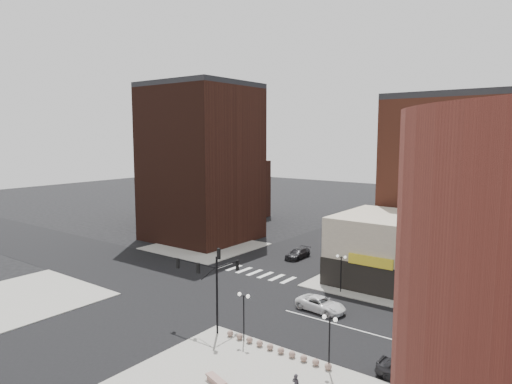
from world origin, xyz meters
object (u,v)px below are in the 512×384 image
Objects in this scene: dark_sedan_east at (410,372)px; stone_bench at (216,381)px; street_lamp_se_a at (244,305)px; street_lamp_ne at (341,264)px; white_suv at (321,304)px; traffic_signal at (211,277)px; dark_sedan_north at (298,254)px; street_lamp_se_b at (330,329)px.

stone_bench is (-10.71, -8.42, -0.44)m from dark_sedan_east.
street_lamp_se_a is 1.00× the size of street_lamp_ne.
street_lamp_se_a is 0.82× the size of white_suv.
traffic_signal is at bearing -106.75° from street_lamp_ne.
white_suv is at bearing -51.65° from dark_sedan_north.
street_lamp_ne is at bearing 43.31° from dark_sedan_east.
street_lamp_se_b is at bearing 112.47° from dark_sedan_east.
street_lamp_se_b is 0.87× the size of dark_sedan_north.
white_suv is at bearing 60.35° from traffic_signal.
stone_bench is at bearing -129.91° from street_lamp_se_b.
street_lamp_ne is 14.89m from dark_sedan_north.
street_lamp_ne is 0.88× the size of dark_sedan_east.
dark_sedan_north is 2.30× the size of stone_bench.
street_lamp_se_a is at bearing 100.46° from dark_sedan_east.
street_lamp_se_a is 8.00m from street_lamp_se_b.
stone_bench is at bearing -85.85° from street_lamp_ne.
street_lamp_se_b is at bearing -54.16° from dark_sedan_north.
traffic_signal is 1.87× the size of street_lamp_se_a.
traffic_signal is at bearing 177.43° from street_lamp_se_a.
street_lamp_se_b reaches higher than white_suv.
street_lamp_se_a is at bearing 180.00° from street_lamp_se_b.
dark_sedan_east is 13.63m from stone_bench.
traffic_signal is at bearing 98.04° from dark_sedan_east.
white_suv is at bearing 110.10° from stone_bench.
street_lamp_ne is at bearing 73.25° from traffic_signal.
street_lamp_ne is 0.87× the size of dark_sedan_north.
traffic_signal is 17.69m from dark_sedan_east.
white_suv is 16.44m from stone_bench.
dark_sedan_east is (17.10, 1.83, -4.15)m from traffic_signal.
street_lamp_se_a is 16.03m from street_lamp_ne.
street_lamp_ne is 0.82× the size of white_suv.
dark_sedan_east reaches higher than dark_sedan_north.
stone_bench is (1.63, -22.42, -2.92)m from street_lamp_ne.
dark_sedan_north is at bearing 104.60° from traffic_signal.
street_lamp_ne is at bearing -39.51° from dark_sedan_north.
street_lamp_se_b is at bearing 67.41° from stone_bench.
dark_sedan_north is at bearing 140.53° from street_lamp_ne.
street_lamp_se_a reaches higher than dark_sedan_north.
street_lamp_se_a reaches higher than white_suv.
traffic_signal is 11.88m from street_lamp_se_b.
stone_bench is (-5.37, -6.42, -2.92)m from street_lamp_se_b.
white_suv is (1.83, 9.99, -2.58)m from street_lamp_se_a.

